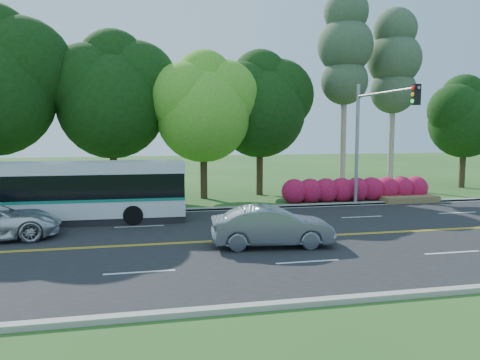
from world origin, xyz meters
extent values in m
plane|color=#23541C|center=(0.00, 0.00, 0.00)|extent=(120.00, 120.00, 0.00)
cube|color=black|center=(0.00, 0.00, 0.01)|extent=(60.00, 14.00, 0.02)
cube|color=#A19D91|center=(0.00, 7.15, 0.07)|extent=(60.00, 0.30, 0.15)
cube|color=#A19D91|center=(0.00, -7.15, 0.07)|extent=(60.00, 0.30, 0.15)
cube|color=#23541C|center=(0.00, 9.00, 0.05)|extent=(60.00, 4.00, 0.10)
cube|color=gold|center=(0.00, -0.08, 0.02)|extent=(57.00, 0.10, 0.00)
cube|color=gold|center=(0.00, 0.08, 0.02)|extent=(57.00, 0.10, 0.00)
cube|color=silver|center=(-6.00, -3.50, 0.02)|extent=(2.20, 0.12, 0.00)
cube|color=silver|center=(-0.50, -3.50, 0.02)|extent=(2.20, 0.12, 0.00)
cube|color=silver|center=(5.00, -3.50, 0.02)|extent=(2.20, 0.12, 0.00)
cube|color=silver|center=(-11.50, 3.50, 0.02)|extent=(2.20, 0.12, 0.00)
cube|color=silver|center=(-6.00, 3.50, 0.02)|extent=(2.20, 0.12, 0.00)
cube|color=silver|center=(-0.50, 3.50, 0.02)|extent=(2.20, 0.12, 0.00)
cube|color=silver|center=(5.00, 3.50, 0.02)|extent=(2.20, 0.12, 0.00)
cube|color=silver|center=(10.50, 3.50, 0.02)|extent=(2.20, 0.12, 0.00)
cube|color=silver|center=(0.00, 6.85, 0.02)|extent=(57.00, 0.12, 0.00)
cube|color=silver|center=(0.00, -6.85, 0.02)|extent=(57.00, 0.12, 0.00)
sphere|color=black|center=(-12.38, 11.30, 7.92)|extent=(5.76, 5.76, 5.76)
cylinder|color=#302015|center=(-7.50, 12.00, 1.80)|extent=(0.44, 0.44, 3.60)
sphere|color=black|center=(-7.50, 12.00, 5.91)|extent=(6.60, 6.60, 6.60)
sphere|color=black|center=(-6.02, 12.30, 7.23)|extent=(5.28, 5.28, 5.28)
sphere|color=black|center=(-8.82, 11.80, 7.06)|extent=(4.95, 4.95, 4.95)
sphere|color=black|center=(-7.40, 12.40, 8.38)|extent=(4.29, 4.29, 4.29)
cylinder|color=#302015|center=(-2.00, 11.00, 1.62)|extent=(0.44, 0.44, 3.24)
sphere|color=#4E9B20|center=(-2.00, 11.00, 5.27)|extent=(5.80, 5.80, 5.80)
sphere|color=#4E9B20|center=(-0.69, 11.30, 6.43)|extent=(4.64, 4.64, 4.64)
sphere|color=#4E9B20|center=(-3.16, 10.80, 6.29)|extent=(4.35, 4.35, 4.35)
sphere|color=#4E9B20|center=(-1.90, 11.40, 7.45)|extent=(3.77, 3.77, 3.77)
cylinder|color=#302015|center=(2.00, 12.50, 1.71)|extent=(0.44, 0.44, 3.42)
sphere|color=black|center=(2.00, 12.50, 5.52)|extent=(6.00, 6.00, 6.00)
sphere|color=black|center=(3.35, 12.80, 6.72)|extent=(4.80, 4.80, 4.80)
sphere|color=black|center=(0.80, 12.30, 6.57)|extent=(4.50, 4.50, 4.50)
sphere|color=black|center=(2.10, 12.90, 7.77)|extent=(3.90, 3.90, 3.90)
cylinder|color=#AD9E8B|center=(8.00, 12.50, 4.90)|extent=(0.40, 0.40, 9.80)
sphere|color=#3C5435|center=(8.00, 12.50, 7.70)|extent=(3.23, 3.23, 3.23)
sphere|color=#3C5435|center=(8.00, 12.50, 10.08)|extent=(3.80, 3.80, 3.80)
sphere|color=#3C5435|center=(8.00, 12.50, 12.32)|extent=(3.04, 3.04, 3.04)
cylinder|color=#AD9E8B|center=(12.00, 13.00, 4.55)|extent=(0.40, 0.40, 9.10)
sphere|color=#3C5435|center=(12.00, 13.00, 7.15)|extent=(3.23, 3.23, 3.23)
sphere|color=#3C5435|center=(12.00, 13.00, 9.36)|extent=(3.80, 3.80, 3.80)
sphere|color=#3C5435|center=(12.00, 13.00, 11.44)|extent=(3.04, 3.04, 3.04)
cylinder|color=#302015|center=(18.00, 13.00, 1.53)|extent=(0.44, 0.44, 3.06)
sphere|color=black|center=(18.00, 13.00, 4.88)|extent=(5.20, 5.20, 5.20)
sphere|color=black|center=(19.17, 13.30, 5.92)|extent=(4.16, 4.16, 4.16)
sphere|color=black|center=(16.96, 12.80, 5.79)|extent=(3.90, 3.90, 3.90)
sphere|color=black|center=(18.10, 13.40, 6.83)|extent=(3.38, 3.38, 3.38)
sphere|color=maroon|center=(3.00, 8.20, 0.75)|extent=(1.50, 1.50, 1.50)
sphere|color=maroon|center=(4.00, 8.20, 0.75)|extent=(1.50, 1.50, 1.50)
sphere|color=maroon|center=(5.00, 8.20, 0.75)|extent=(1.50, 1.50, 1.50)
sphere|color=maroon|center=(6.00, 8.20, 0.75)|extent=(1.50, 1.50, 1.50)
sphere|color=maroon|center=(7.00, 8.20, 0.75)|extent=(1.50, 1.50, 1.50)
sphere|color=maroon|center=(8.00, 8.20, 0.75)|extent=(1.50, 1.50, 1.50)
sphere|color=maroon|center=(9.00, 8.20, 0.75)|extent=(1.50, 1.50, 1.50)
sphere|color=maroon|center=(10.00, 8.20, 0.75)|extent=(1.50, 1.50, 1.50)
sphere|color=maroon|center=(11.00, 8.20, 0.75)|extent=(1.50, 1.50, 1.50)
cube|color=brown|center=(10.00, 7.40, 0.20)|extent=(3.50, 1.40, 0.40)
cylinder|color=gray|center=(6.50, 7.30, 3.50)|extent=(0.20, 0.20, 7.00)
cylinder|color=gray|center=(6.50, 4.30, 6.30)|extent=(0.14, 6.00, 0.14)
cube|color=black|center=(6.50, 1.50, 6.00)|extent=(0.32, 0.28, 0.95)
sphere|color=red|center=(6.33, 1.50, 6.30)|extent=(0.18, 0.18, 0.18)
sphere|color=yellow|center=(6.33, 1.50, 6.00)|extent=(0.18, 0.18, 0.18)
sphere|color=#19D833|center=(6.33, 1.50, 5.70)|extent=(0.18, 0.18, 0.18)
cube|color=silver|center=(-9.30, 5.09, 0.79)|extent=(11.02, 2.64, 0.91)
cube|color=black|center=(-9.30, 5.09, 1.81)|extent=(10.97, 2.67, 1.13)
cube|color=silver|center=(-9.30, 5.09, 2.63)|extent=(11.02, 2.64, 0.51)
cube|color=#0D7A61|center=(-9.30, 5.09, 1.19)|extent=(10.97, 2.68, 0.13)
cube|color=black|center=(-9.30, 5.09, 0.18)|extent=(11.02, 2.54, 0.32)
cylinder|color=black|center=(-6.27, 3.91, 0.48)|extent=(0.92, 0.28, 0.91)
cylinder|color=black|center=(-6.21, 6.09, 0.48)|extent=(0.92, 0.28, 0.91)
imported|color=slate|center=(-1.09, -1.25, 0.78)|extent=(4.73, 2.07, 1.51)
camera|label=1|loc=(-5.93, -17.92, 4.44)|focal=35.00mm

